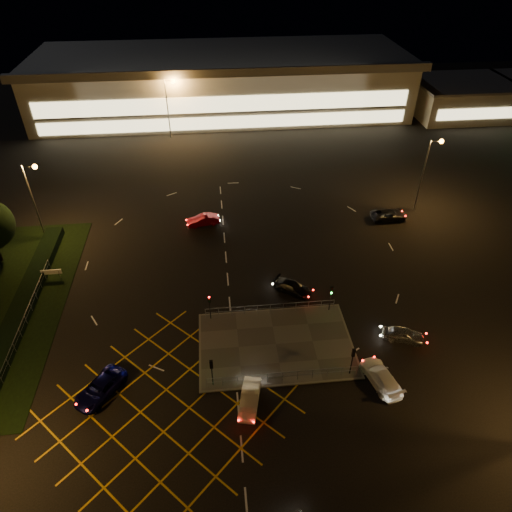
{
  "coord_description": "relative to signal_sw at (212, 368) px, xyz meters",
  "views": [
    {
      "loc": [
        -2.82,
        -30.56,
        32.74
      ],
      "look_at": [
        1.28,
        9.26,
        2.0
      ],
      "focal_mm": 32.0,
      "sensor_mm": 36.0,
      "label": 1
    }
  ],
  "objects": [
    {
      "name": "ground",
      "position": [
        4.0,
        5.99,
        -2.37
      ],
      "size": [
        180.0,
        180.0,
        0.0
      ],
      "primitive_type": "plane",
      "color": "black",
      "rests_on": "ground"
    },
    {
      "name": "pedestrian_island",
      "position": [
        6.0,
        3.99,
        -2.31
      ],
      "size": [
        14.0,
        9.0,
        0.12
      ],
      "primitive_type": "cube",
      "color": "#4C4944",
      "rests_on": "ground"
    },
    {
      "name": "hedge",
      "position": [
        -19.0,
        11.99,
        -1.87
      ],
      "size": [
        2.0,
        26.0,
        1.0
      ],
      "primitive_type": "cube",
      "color": "black",
      "rests_on": "ground"
    },
    {
      "name": "supermarket",
      "position": [
        4.0,
        67.95,
        2.95
      ],
      "size": [
        72.0,
        26.5,
        10.5
      ],
      "color": "beige",
      "rests_on": "ground"
    },
    {
      "name": "retail_unit_a",
      "position": [
        50.0,
        59.97,
        0.85
      ],
      "size": [
        18.8,
        14.8,
        6.35
      ],
      "color": "beige",
      "rests_on": "ground"
    },
    {
      "name": "streetlight_nw",
      "position": [
        -19.56,
        23.99,
        4.2
      ],
      "size": [
        1.78,
        0.56,
        10.03
      ],
      "color": "slate",
      "rests_on": "ground"
    },
    {
      "name": "streetlight_ne",
      "position": [
        28.44,
        25.99,
        4.2
      ],
      "size": [
        1.78,
        0.56,
        10.03
      ],
      "color": "slate",
      "rests_on": "ground"
    },
    {
      "name": "streetlight_far_left",
      "position": [
        -5.56,
        53.99,
        4.2
      ],
      "size": [
        1.78,
        0.56,
        10.03
      ],
      "color": "slate",
      "rests_on": "ground"
    },
    {
      "name": "streetlight_far_right",
      "position": [
        34.44,
        55.99,
        4.2
      ],
      "size": [
        1.78,
        0.56,
        10.03
      ],
      "color": "slate",
      "rests_on": "ground"
    },
    {
      "name": "signal_sw",
      "position": [
        0.0,
        0.0,
        0.0
      ],
      "size": [
        0.28,
        0.3,
        3.15
      ],
      "rotation": [
        0.0,
        0.0,
        3.14
      ],
      "color": "black",
      "rests_on": "pedestrian_island"
    },
    {
      "name": "signal_se",
      "position": [
        12.0,
        0.0,
        0.0
      ],
      "size": [
        0.28,
        0.3,
        3.15
      ],
      "rotation": [
        0.0,
        0.0,
        3.14
      ],
      "color": "black",
      "rests_on": "pedestrian_island"
    },
    {
      "name": "signal_nw",
      "position": [
        0.0,
        7.99,
        0.0
      ],
      "size": [
        0.28,
        0.3,
        3.15
      ],
      "color": "black",
      "rests_on": "pedestrian_island"
    },
    {
      "name": "signal_ne",
      "position": [
        12.0,
        7.99,
        0.0
      ],
      "size": [
        0.28,
        0.3,
        3.15
      ],
      "color": "black",
      "rests_on": "pedestrian_island"
    },
    {
      "name": "car_queue_white",
      "position": [
        2.97,
        -2.12,
        -1.7
      ],
      "size": [
        2.3,
        4.29,
        1.34
      ],
      "primitive_type": "imported",
      "rotation": [
        0.0,
        0.0,
        6.06
      ],
      "color": "silver",
      "rests_on": "ground"
    },
    {
      "name": "car_left_blue",
      "position": [
        -9.42,
        0.18,
        -1.69
      ],
      "size": [
        4.58,
        5.25,
        1.34
      ],
      "primitive_type": "imported",
      "rotation": [
        0.0,
        0.0,
        5.68
      ],
      "color": "#0A0B41",
      "rests_on": "ground"
    },
    {
      "name": "car_far_dkgrey",
      "position": [
        8.79,
        11.21,
        -1.76
      ],
      "size": [
        4.43,
        3.84,
        1.22
      ],
      "primitive_type": "imported",
      "rotation": [
        0.0,
        0.0,
        0.95
      ],
      "color": "black",
      "rests_on": "ground"
    },
    {
      "name": "car_right_silver",
      "position": [
        18.07,
        3.45,
        -1.71
      ],
      "size": [
        4.12,
        2.69,
        1.3
      ],
      "primitive_type": "imported",
      "rotation": [
        0.0,
        0.0,
        1.24
      ],
      "color": "#B3B6BA",
      "rests_on": "ground"
    },
    {
      "name": "car_circ_red",
      "position": [
        -0.56,
        25.23,
        -1.69
      ],
      "size": [
        4.3,
        2.12,
        1.36
      ],
      "primitive_type": "imported",
      "rotation": [
        0.0,
        0.0,
        4.89
      ],
      "color": "maroon",
      "rests_on": "ground"
    },
    {
      "name": "car_east_grey",
      "position": [
        23.65,
        24.04,
        -1.72
      ],
      "size": [
        4.75,
        2.3,
        1.3
      ],
      "primitive_type": "imported",
      "rotation": [
        0.0,
        0.0,
        1.6
      ],
      "color": "black",
      "rests_on": "ground"
    },
    {
      "name": "car_approach_white",
      "position": [
        14.4,
        -1.12,
        -1.67
      ],
      "size": [
        3.04,
        5.11,
        1.39
      ],
      "primitive_type": "imported",
      "rotation": [
        0.0,
        0.0,
        3.38
      ],
      "color": "white",
      "rests_on": "ground"
    }
  ]
}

